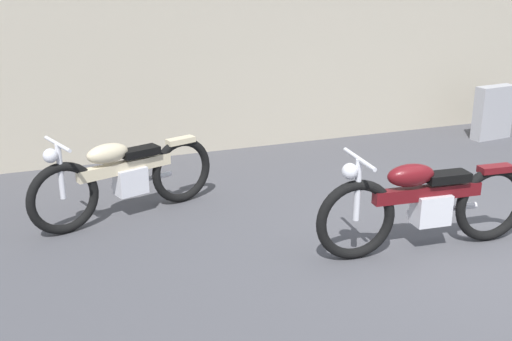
{
  "coord_description": "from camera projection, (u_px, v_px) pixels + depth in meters",
  "views": [
    {
      "loc": [
        -3.95,
        -4.08,
        2.58
      ],
      "look_at": [
        -1.86,
        1.49,
        0.55
      ],
      "focal_mm": 43.46,
      "sensor_mm": 36.0,
      "label": 1
    }
  ],
  "objects": [
    {
      "name": "stone_marker",
      "position": [
        493.0,
        112.0,
        9.32
      ],
      "size": [
        0.65,
        0.26,
        0.81
      ],
      "primitive_type": "cube",
      "rotation": [
        0.0,
        0.0,
        0.1
      ],
      "color": "#9E9EA3",
      "rests_on": "ground_plane"
    },
    {
      "name": "motorcycle_maroon",
      "position": [
        425.0,
        203.0,
        5.68
      ],
      "size": [
        2.16,
        0.6,
        0.97
      ],
      "rotation": [
        0.0,
        0.0,
        3.06
      ],
      "color": "black",
      "rests_on": "ground_plane"
    },
    {
      "name": "building_wall",
      "position": [
        311.0,
        52.0,
        9.04
      ],
      "size": [
        18.0,
        0.3,
        2.6
      ],
      "primitive_type": "cube",
      "color": "#B2A893",
      "rests_on": "ground_plane"
    },
    {
      "name": "motorcycle_cream",
      "position": [
        124.0,
        176.0,
        6.42
      ],
      "size": [
        2.02,
        0.87,
        0.94
      ],
      "rotation": [
        0.0,
        0.0,
        3.46
      ],
      "color": "black",
      "rests_on": "ground_plane"
    },
    {
      "name": "ground_plane",
      "position": [
        499.0,
        252.0,
        5.77
      ],
      "size": [
        40.0,
        40.0,
        0.0
      ],
      "primitive_type": "plane",
      "color": "#47474C"
    }
  ]
}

